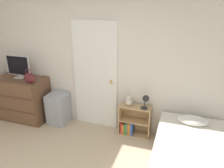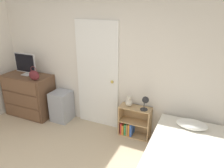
# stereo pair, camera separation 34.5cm
# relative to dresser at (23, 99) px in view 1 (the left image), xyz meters

# --- Properties ---
(wall_back) EXTENTS (10.00, 0.06, 2.55)m
(wall_back) POSITION_rel_dresser_xyz_m (1.46, 0.31, 0.83)
(wall_back) COLOR silver
(wall_back) RESTS_ON ground_plane
(door_closed) EXTENTS (0.84, 0.09, 2.02)m
(door_closed) POSITION_rel_dresser_xyz_m (1.50, 0.26, 0.56)
(door_closed) COLOR white
(door_closed) RESTS_ON ground_plane
(dresser) EXTENTS (1.00, 0.53, 0.89)m
(dresser) POSITION_rel_dresser_xyz_m (0.00, 0.00, 0.00)
(dresser) COLOR brown
(dresser) RESTS_ON ground_plane
(tv) EXTENTS (0.51, 0.16, 0.45)m
(tv) POSITION_rel_dresser_xyz_m (-0.02, 0.03, 0.68)
(tv) COLOR #B7B7BC
(tv) RESTS_ON dresser
(handbag) EXTENTS (0.23, 0.13, 0.28)m
(handbag) POSITION_rel_dresser_xyz_m (0.36, -0.16, 0.55)
(handbag) COLOR #591E23
(handbag) RESTS_ON dresser
(storage_bin) EXTENTS (0.37, 0.38, 0.61)m
(storage_bin) POSITION_rel_dresser_xyz_m (0.76, 0.07, -0.14)
(storage_bin) COLOR #999EA8
(storage_bin) RESTS_ON ground_plane
(bookshelf) EXTENTS (0.56, 0.24, 0.58)m
(bookshelf) POSITION_rel_dresser_xyz_m (2.26, 0.15, -0.21)
(bookshelf) COLOR tan
(bookshelf) RESTS_ON ground_plane
(teddy_bear) EXTENTS (0.13, 0.13, 0.20)m
(teddy_bear) POSITION_rel_dresser_xyz_m (2.18, 0.14, 0.22)
(teddy_bear) COLOR beige
(teddy_bear) RESTS_ON bookshelf
(desk_lamp) EXTENTS (0.15, 0.14, 0.26)m
(desk_lamp) POSITION_rel_dresser_xyz_m (2.48, 0.10, 0.31)
(desk_lamp) COLOR #262628
(desk_lamp) RESTS_ON bookshelf
(bed) EXTENTS (1.03, 1.94, 0.62)m
(bed) POSITION_rel_dresser_xyz_m (3.26, -0.70, -0.19)
(bed) COLOR brown
(bed) RESTS_ON ground_plane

